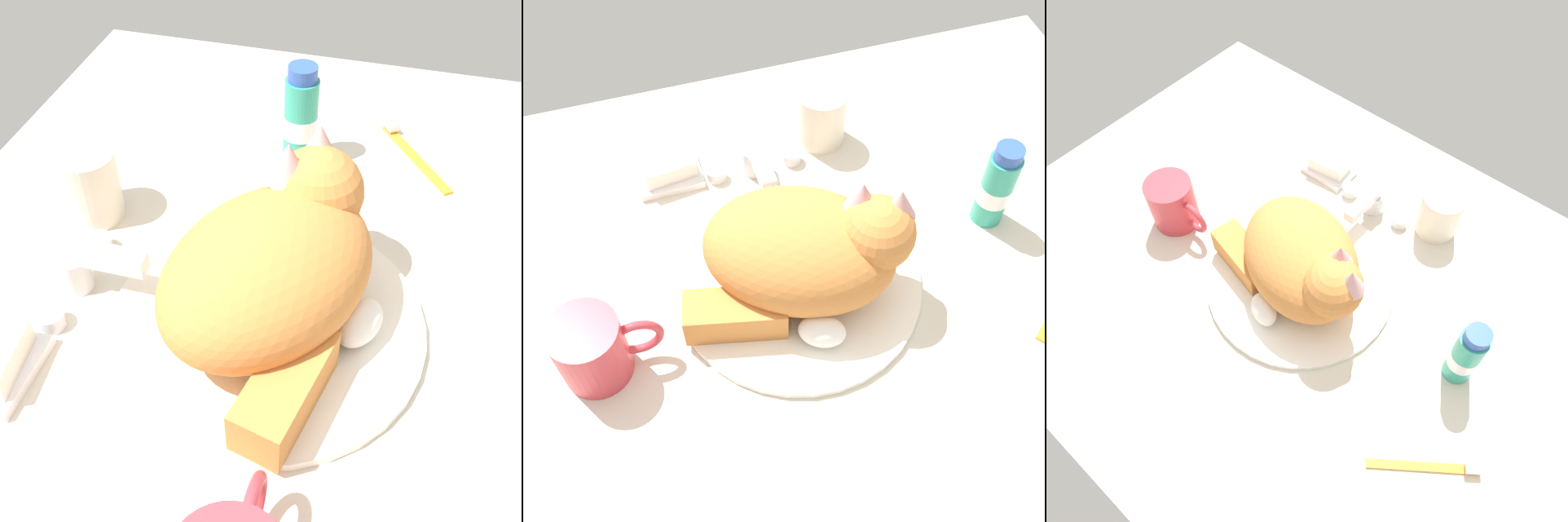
% 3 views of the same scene
% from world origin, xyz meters
% --- Properties ---
extents(ground_plane, '(1.10, 0.83, 0.03)m').
position_xyz_m(ground_plane, '(0.00, 0.00, -0.01)').
color(ground_plane, beige).
extents(sink_basin, '(0.31, 0.31, 0.01)m').
position_xyz_m(sink_basin, '(0.00, 0.00, 0.01)').
color(sink_basin, white).
rests_on(sink_basin, ground_plane).
extents(faucet, '(0.14, 0.10, 0.06)m').
position_xyz_m(faucet, '(0.00, 0.19, 0.03)').
color(faucet, silver).
rests_on(faucet, ground_plane).
extents(cat, '(0.30, 0.25, 0.16)m').
position_xyz_m(cat, '(0.01, -0.01, 0.08)').
color(cat, '#D17F3D').
rests_on(cat, sink_basin).
extents(coffee_mug, '(0.12, 0.08, 0.09)m').
position_xyz_m(coffee_mug, '(-0.25, -0.04, 0.05)').
color(coffee_mug, '#C63842').
rests_on(coffee_mug, ground_plane).
extents(rinse_cup, '(0.07, 0.07, 0.09)m').
position_xyz_m(rinse_cup, '(0.11, 0.24, 0.04)').
color(rinse_cup, silver).
rests_on(rinse_cup, ground_plane).
extents(soap_dish, '(0.09, 0.06, 0.01)m').
position_xyz_m(soap_dish, '(-0.12, 0.22, 0.01)').
color(soap_dish, white).
rests_on(soap_dish, ground_plane).
extents(soap_bar, '(0.08, 0.05, 0.03)m').
position_xyz_m(soap_bar, '(-0.12, 0.22, 0.03)').
color(soap_bar, white).
rests_on(soap_bar, soap_dish).
extents(toothpaste_bottle, '(0.04, 0.04, 0.13)m').
position_xyz_m(toothpaste_bottle, '(0.28, 0.03, 0.06)').
color(toothpaste_bottle, teal).
rests_on(toothpaste_bottle, ground_plane).
extents(toothbrush, '(0.13, 0.10, 0.02)m').
position_xyz_m(toothbrush, '(0.32, -0.11, 0.01)').
color(toothbrush, orange).
rests_on(toothbrush, ground_plane).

